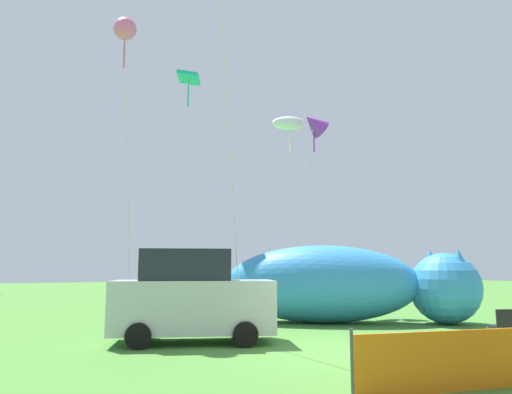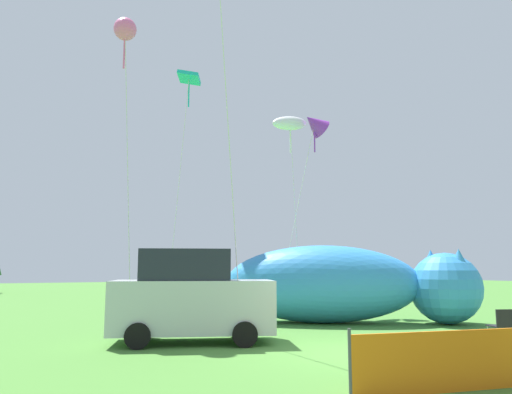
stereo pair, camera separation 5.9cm
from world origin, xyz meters
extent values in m
plane|color=#477F33|center=(0.00, 0.00, 0.00)|extent=(120.00, 120.00, 0.00)
cube|color=#B7BCC1|center=(-2.55, 3.16, 0.90)|extent=(4.40, 3.17, 1.29)
cube|color=#1E232D|center=(-2.74, 3.23, 1.94)|extent=(2.67, 2.36, 0.78)
cylinder|color=black|center=(-1.07, 3.51, 0.30)|extent=(0.65, 0.46, 0.60)
cylinder|color=black|center=(-1.73, 1.88, 0.30)|extent=(0.65, 0.46, 0.60)
cylinder|color=black|center=(-3.38, 4.44, 0.30)|extent=(0.65, 0.46, 0.60)
cylinder|color=black|center=(-4.04, 2.81, 0.30)|extent=(0.65, 0.46, 0.60)
cube|color=black|center=(4.12, -0.62, 0.43)|extent=(0.61, 0.61, 0.03)
cube|color=black|center=(4.04, -0.83, 0.64)|extent=(0.43, 0.18, 0.42)
cylinder|color=#A5A5AD|center=(4.00, -0.36, 0.21)|extent=(0.02, 0.02, 0.43)
cylinder|color=#A5A5AD|center=(4.38, -0.50, 0.21)|extent=(0.02, 0.02, 0.43)
cylinder|color=#A5A5AD|center=(3.86, -0.74, 0.21)|extent=(0.02, 0.02, 0.43)
ellipsoid|color=#338CD8|center=(3.01, 5.29, 1.32)|extent=(7.03, 5.88, 2.64)
ellipsoid|color=white|center=(3.01, 5.29, 0.73)|extent=(4.66, 4.01, 1.19)
sphere|color=#338CD8|center=(6.46, 3.02, 1.19)|extent=(2.38, 2.38, 2.38)
cone|color=#338CD8|center=(6.46, 3.61, 2.14)|extent=(0.67, 0.67, 0.71)
cone|color=#338CD8|center=(6.46, 2.43, 2.14)|extent=(0.67, 0.67, 0.71)
cylinder|color=#4C4C51|center=(-2.57, -3.08, 0.50)|extent=(0.05, 0.05, 1.00)
cylinder|color=silver|center=(3.85, 8.25, 4.04)|extent=(0.32, 1.13, 8.09)
ellipsoid|color=white|center=(3.99, 8.80, 8.08)|extent=(2.72, 1.87, 1.32)
cylinder|color=white|center=(3.99, 8.80, 7.38)|extent=(0.06, 0.06, 1.20)
cylinder|color=silver|center=(-0.73, 9.64, 4.97)|extent=(1.32, 1.57, 9.95)
cube|color=#19B2B2|center=(-0.09, 10.41, 9.95)|extent=(1.24, 1.23, 0.43)
cylinder|color=#19B2B2|center=(-0.09, 10.41, 9.25)|extent=(0.06, 0.06, 1.20)
cylinder|color=silver|center=(4.10, 8.57, 4.09)|extent=(2.03, 0.02, 8.18)
cone|color=purple|center=(5.10, 8.57, 8.17)|extent=(1.30, 0.98, 1.30)
cylinder|color=purple|center=(5.10, 8.57, 7.47)|extent=(0.06, 0.06, 1.20)
cylinder|color=silver|center=(-3.67, 5.83, 4.66)|extent=(0.43, 0.45, 9.32)
sphere|color=pink|center=(-3.87, 6.04, 9.32)|extent=(0.71, 0.71, 0.71)
cylinder|color=pink|center=(-3.87, 6.04, 8.62)|extent=(0.06, 0.06, 1.20)
cylinder|color=silver|center=(-2.02, 2.35, 5.93)|extent=(1.71, 1.58, 11.86)
camera|label=1|loc=(-7.30, -8.92, 1.86)|focal=35.00mm
camera|label=2|loc=(-7.25, -8.95, 1.86)|focal=35.00mm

